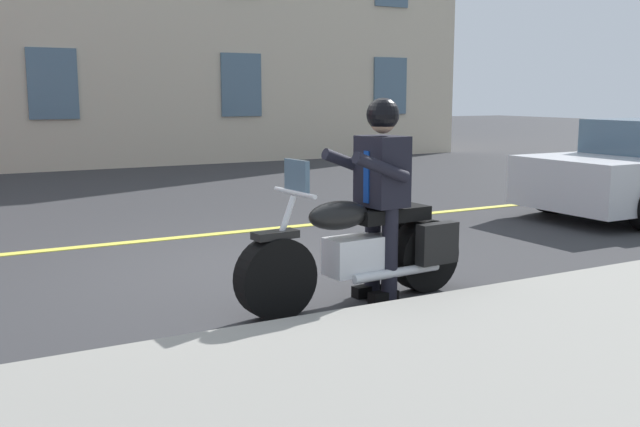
{
  "coord_description": "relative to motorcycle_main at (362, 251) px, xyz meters",
  "views": [
    {
      "loc": [
        2.84,
        6.61,
        1.77
      ],
      "look_at": [
        -0.15,
        1.19,
        0.75
      ],
      "focal_mm": 40.83,
      "sensor_mm": 36.0,
      "label": 1
    }
  ],
  "objects": [
    {
      "name": "lane_center_stripe",
      "position": [
        0.39,
        -3.49,
        -0.45
      ],
      "size": [
        60.0,
        0.16,
        0.01
      ],
      "primitive_type": "cube",
      "color": "#E5DB4C",
      "rests_on": "ground_plane"
    },
    {
      "name": "ground_plane",
      "position": [
        0.39,
        -1.49,
        -0.45
      ],
      "size": [
        80.0,
        80.0,
        0.0
      ],
      "primitive_type": "plane",
      "color": "#333335"
    },
    {
      "name": "motorcycle_main",
      "position": [
        0.0,
        0.0,
        0.0
      ],
      "size": [
        2.22,
        0.69,
        1.26
      ],
      "color": "black",
      "rests_on": "ground_plane"
    },
    {
      "name": "rider_main",
      "position": [
        -0.19,
        -0.02,
        0.58
      ],
      "size": [
        0.65,
        0.58,
        1.74
      ],
      "color": "black",
      "rests_on": "ground_plane"
    }
  ]
}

